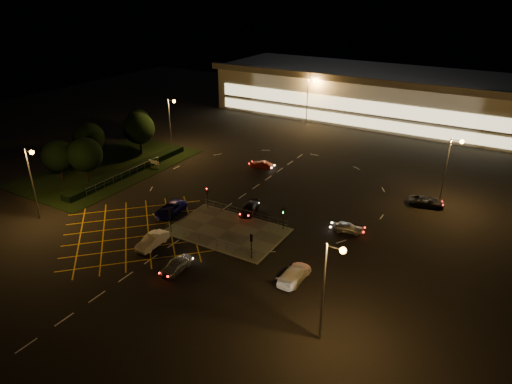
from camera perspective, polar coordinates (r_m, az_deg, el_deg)
The scene contains 27 objects.
ground at distance 61.54m, azimuth -4.09°, elevation -3.64°, with size 180.00×180.00×0.00m, color black.
pedestrian_island at distance 59.08m, azimuth -3.58°, elevation -4.85°, with size 14.00×9.00×0.12m, color #4C4944.
grass_verge at distance 82.96m, azimuth -17.89°, elevation 2.95°, with size 18.00×30.00×0.08m, color black.
hedge at distance 79.31m, azimuth -15.48°, elevation 2.61°, with size 2.00×26.00×1.00m, color black.
supermarket at distance 113.26m, azimuth 14.15°, elevation 11.87°, with size 72.00×26.50×10.50m.
streetlight_sw at distance 65.87m, azimuth -26.19°, elevation 2.01°, with size 1.78×0.56×10.03m.
streetlight_se at distance 39.32m, azimuth 9.11°, elevation -10.79°, with size 1.78×0.56×10.03m.
streetlight_nw at distance 85.96m, azimuth -10.54°, elevation 9.09°, with size 1.78×0.56×10.03m.
streetlight_ne at distance 68.49m, azimuth 23.11°, elevation 3.41°, with size 1.78×0.56×10.03m.
streetlight_far_left at distance 103.39m, azimuth 6.68°, elevation 11.97°, with size 1.78×0.56×10.03m.
signal_sw at distance 58.53m, azimuth -10.72°, elevation -3.01°, with size 0.28×0.30×3.15m.
signal_se at distance 52.20m, azimuth -0.59°, elevation -6.19°, with size 0.28×0.30×3.15m.
signal_nw at distance 64.04m, azimuth -6.11°, elevation -0.16°, with size 0.28×0.30×3.15m.
signal_ne at distance 58.31m, azimuth 3.47°, elevation -2.69°, with size 0.28×0.30×3.15m.
tree_a at distance 78.43m, azimuth -23.54°, elevation 4.17°, with size 5.04×5.04×6.86m.
tree_b at distance 84.41m, azimuth -20.15°, elevation 6.32°, with size 5.40×5.40×7.35m.
tree_c at distance 86.54m, azimuth -14.44°, elevation 7.71°, with size 5.76×5.76×7.84m.
tree_d at distance 94.95m, azimuth -14.50°, elevation 8.61°, with size 4.68×4.68×6.37m.
tree_e at distance 76.39m, azimuth -20.58°, elevation 4.39°, with size 5.40×5.40×7.35m.
car_near_silver at distance 51.86m, azimuth -9.94°, elevation -8.99°, with size 1.71×4.25×1.45m, color #ABADB2.
car_queue_white at distance 56.84m, azimuth -12.84°, elevation -5.95°, with size 1.64×4.69×1.55m, color silver.
car_left_blue at distance 64.04m, azimuth -10.64°, elevation -2.08°, with size 2.47×5.37×1.49m, color #0E0E55.
car_far_dkgrey at distance 63.23m, azimuth -0.83°, elevation -2.09°, with size 1.81×4.44×1.29m, color black.
car_right_silver at distance 59.67m, azimuth 11.37°, elevation -4.37°, with size 1.54×3.84×1.31m, color silver.
car_circ_red at distance 78.53m, azimuth 0.72°, elevation 3.43°, with size 1.31×3.77×1.24m, color #95220A.
car_east_grey at distance 69.58m, azimuth 20.58°, elevation -1.13°, with size 2.27×4.93×1.37m, color black.
car_approach_white at distance 49.82m, azimuth 4.82°, elevation -10.17°, with size 2.14×5.27×1.53m, color silver.
Camera 1 is at (31.19, -44.27, 29.24)m, focal length 32.00 mm.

